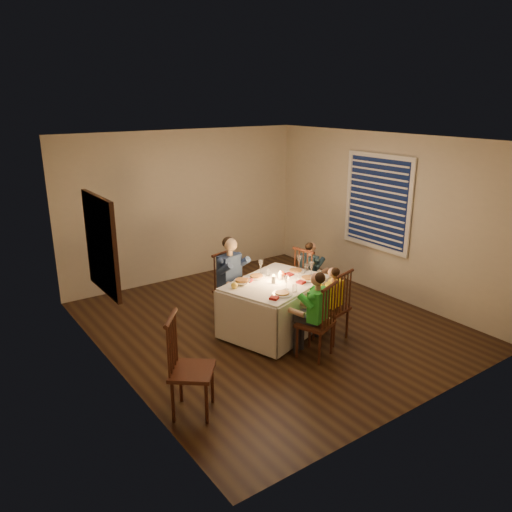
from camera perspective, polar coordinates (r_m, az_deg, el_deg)
ground at (r=7.23m, az=1.63°, el=-7.79°), size 5.00×5.00×0.00m
wall_left at (r=5.76m, az=-16.44°, el=-1.40°), size 0.02×5.00×2.60m
wall_right at (r=8.29m, az=14.28°, el=4.53°), size 0.02×5.00×2.60m
wall_back at (r=8.84m, az=-8.13°, el=5.71°), size 4.50×0.02×2.60m
ceiling at (r=6.55m, az=1.83°, el=13.20°), size 5.00×5.00×0.00m
dining_table at (r=6.84m, az=2.27°, el=-4.61°), size 1.64×1.39×0.70m
chair_adult at (r=7.42m, az=-2.80°, el=-7.14°), size 0.49×0.48×0.99m
chair_near_left at (r=6.47m, az=6.62°, el=-11.22°), size 0.52×0.51×0.99m
chair_near_right at (r=6.90m, az=8.43°, el=-9.32°), size 0.49×0.48×0.99m
chair_end at (r=7.80m, az=6.04°, el=-5.92°), size 0.46×0.48×0.99m
chair_extra at (r=5.46m, az=-7.10°, el=-17.23°), size 0.61×0.61×1.08m
adult at (r=7.42m, az=-2.80°, el=-7.14°), size 0.54×0.51×1.24m
child_green at (r=6.47m, az=6.62°, el=-11.22°), size 0.48×0.46×1.12m
child_yellow at (r=6.90m, az=8.43°, el=-9.32°), size 0.39×0.37×1.02m
child_teal at (r=7.80m, az=6.04°, el=-5.92°), size 0.38×0.41×1.06m
setting_adult at (r=6.90m, az=0.04°, el=-2.41°), size 0.33×0.33×0.02m
setting_green at (r=6.33m, az=3.00°, el=-4.36°), size 0.33×0.33×0.02m
setting_yellow at (r=6.87m, az=5.95°, el=-2.60°), size 0.33×0.33×0.02m
setting_teal at (r=7.15m, az=4.56°, el=-1.75°), size 0.33×0.33×0.02m
candle_left at (r=6.70m, az=2.02°, el=-2.71°), size 0.06×0.06×0.10m
candle_right at (r=6.82m, az=2.77°, el=-2.34°), size 0.06×0.06×0.10m
squash at (r=6.51m, az=-2.49°, el=-3.39°), size 0.09×0.09×0.09m
orange_fruit at (r=6.94m, az=2.98°, el=-2.07°), size 0.08×0.08×0.08m
serving_bowl at (r=6.66m, az=-1.64°, el=-3.02°), size 0.31×0.31×0.05m
wall_mirror at (r=5.99m, az=-17.27°, el=1.25°), size 0.06×0.95×1.15m
window_blinds at (r=8.28m, az=13.66°, el=5.98°), size 0.07×1.34×1.54m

